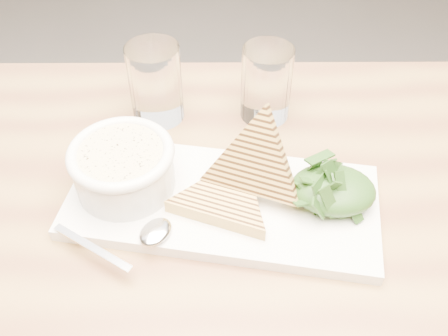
# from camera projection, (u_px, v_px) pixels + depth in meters

# --- Properties ---
(table_top) EXTENTS (1.20, 0.87, 0.04)m
(table_top) POSITION_uv_depth(u_px,v_px,m) (229.00, 240.00, 0.63)
(table_top) COLOR olive
(table_top) RESTS_ON ground
(table_leg_bl) EXTENTS (0.06, 0.06, 0.70)m
(table_leg_bl) POSITION_uv_depth(u_px,v_px,m) (24.00, 206.00, 1.16)
(table_leg_bl) COLOR olive
(table_leg_bl) RESTS_ON ground
(platter) EXTENTS (0.40, 0.20, 0.02)m
(platter) POSITION_uv_depth(u_px,v_px,m) (222.00, 202.00, 0.64)
(platter) COLOR white
(platter) RESTS_ON table_top
(soup_bowl) EXTENTS (0.13, 0.13, 0.05)m
(soup_bowl) POSITION_uv_depth(u_px,v_px,m) (124.00, 171.00, 0.63)
(soup_bowl) COLOR white
(soup_bowl) RESTS_ON platter
(soup) EXTENTS (0.11, 0.11, 0.01)m
(soup) POSITION_uv_depth(u_px,v_px,m) (121.00, 154.00, 0.61)
(soup) COLOR beige
(soup) RESTS_ON soup_bowl
(bowl_rim) EXTENTS (0.13, 0.13, 0.01)m
(bowl_rim) POSITION_uv_depth(u_px,v_px,m) (121.00, 153.00, 0.61)
(bowl_rim) COLOR white
(bowl_rim) RESTS_ON soup_bowl
(sandwich_flat) EXTENTS (0.18, 0.18, 0.02)m
(sandwich_flat) POSITION_uv_depth(u_px,v_px,m) (225.00, 199.00, 0.62)
(sandwich_flat) COLOR tan
(sandwich_flat) RESTS_ON platter
(sandwich_lean) EXTENTS (0.18, 0.18, 0.17)m
(sandwich_lean) POSITION_uv_depth(u_px,v_px,m) (255.00, 163.00, 0.61)
(sandwich_lean) COLOR tan
(sandwich_lean) RESTS_ON sandwich_flat
(salad_base) EXTENTS (0.11, 0.08, 0.04)m
(salad_base) POSITION_uv_depth(u_px,v_px,m) (333.00, 190.00, 0.62)
(salad_base) COLOR black
(salad_base) RESTS_ON platter
(arugula_pile) EXTENTS (0.11, 0.10, 0.05)m
(arugula_pile) POSITION_uv_depth(u_px,v_px,m) (334.00, 186.00, 0.61)
(arugula_pile) COLOR #386323
(arugula_pile) RESTS_ON platter
(spoon_bowl) EXTENTS (0.05, 0.06, 0.01)m
(spoon_bowl) POSITION_uv_depth(u_px,v_px,m) (156.00, 232.00, 0.59)
(spoon_bowl) COLOR silver
(spoon_bowl) RESTS_ON platter
(spoon_handle) EXTENTS (0.11, 0.06, 0.00)m
(spoon_handle) POSITION_uv_depth(u_px,v_px,m) (92.00, 247.00, 0.58)
(spoon_handle) COLOR silver
(spoon_handle) RESTS_ON platter
(glass_near) EXTENTS (0.08, 0.08, 0.12)m
(glass_near) POSITION_uv_depth(u_px,v_px,m) (156.00, 83.00, 0.74)
(glass_near) COLOR white
(glass_near) RESTS_ON table_top
(glass_far) EXTENTS (0.08, 0.08, 0.11)m
(glass_far) POSITION_uv_depth(u_px,v_px,m) (266.00, 83.00, 0.74)
(glass_far) COLOR white
(glass_far) RESTS_ON table_top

